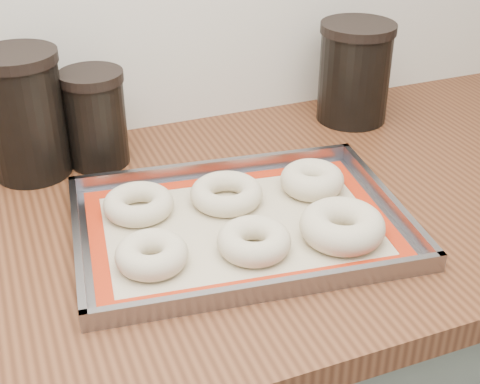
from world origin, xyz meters
name	(u,v)px	position (x,y,z in m)	size (l,w,h in m)	color
countertop	(255,214)	(0.00, 1.68, 0.88)	(3.06, 0.68, 0.04)	brown
baking_tray	(240,224)	(-0.05, 1.62, 0.91)	(0.50, 0.39, 0.03)	gray
baking_mat	(240,225)	(-0.05, 1.62, 0.90)	(0.45, 0.34, 0.00)	#C6B793
bagel_front_left	(152,254)	(-0.19, 1.57, 0.92)	(0.09, 0.09, 0.03)	beige
bagel_front_mid	(254,241)	(-0.05, 1.55, 0.92)	(0.10, 0.10, 0.03)	beige
bagel_front_right	(342,226)	(0.07, 1.54, 0.93)	(0.12, 0.12, 0.04)	beige
bagel_back_left	(138,204)	(-0.17, 1.70, 0.92)	(0.10, 0.10, 0.03)	beige
bagel_back_mid	(226,194)	(-0.04, 1.68, 0.92)	(0.11, 0.11, 0.03)	beige
bagel_back_right	(312,180)	(0.09, 1.67, 0.92)	(0.10, 0.10, 0.04)	beige
canister_left	(25,114)	(-0.30, 1.90, 1.00)	(0.13, 0.13, 0.20)	black
canister_mid	(95,118)	(-0.19, 1.89, 0.98)	(0.10, 0.10, 0.16)	black
canister_right	(354,72)	(0.29, 1.89, 0.99)	(0.14, 0.14, 0.18)	black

